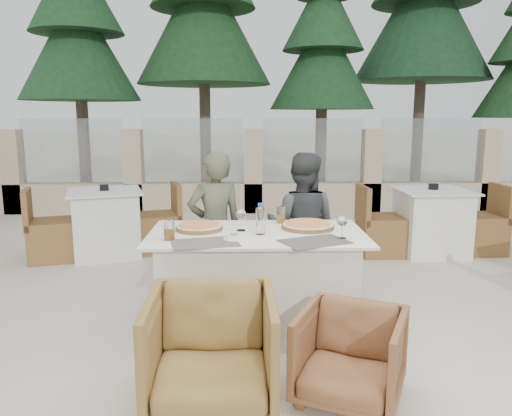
{
  "coord_description": "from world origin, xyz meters",
  "views": [
    {
      "loc": [
        -0.15,
        -3.57,
        1.63
      ],
      "look_at": [
        -0.06,
        0.33,
        0.9
      ],
      "focal_mm": 35.0,
      "sensor_mm": 36.0,
      "label": 1
    }
  ],
  "objects_px": {
    "armchair_far_right": "(310,266)",
    "beer_glass_right": "(281,215)",
    "diner_left": "(215,228)",
    "beer_glass_left": "(169,229)",
    "pizza_right": "(308,225)",
    "bg_table_a": "(106,223)",
    "olive_dish": "(234,236)",
    "bg_table_b": "(431,222)",
    "pizza_left": "(199,227)",
    "water_bottle": "(260,219)",
    "wine_glass_centre": "(241,219)",
    "diner_right": "(301,227)",
    "wine_glass_corner": "(342,226)",
    "armchair_near_right": "(350,356)",
    "dining_table": "(257,282)",
    "armchair_far_left": "(221,273)",
    "armchair_near_left": "(212,350)"
  },
  "relations": [
    {
      "from": "armchair_far_right",
      "to": "beer_glass_right",
      "type": "bearing_deg",
      "value": 30.35
    },
    {
      "from": "diner_left",
      "to": "beer_glass_left",
      "type": "bearing_deg",
      "value": 53.95
    },
    {
      "from": "beer_glass_left",
      "to": "pizza_right",
      "type": "bearing_deg",
      "value": 18.22
    },
    {
      "from": "pizza_right",
      "to": "bg_table_a",
      "type": "xyz_separation_m",
      "value": [
        -2.11,
        2.01,
        -0.41
      ]
    },
    {
      "from": "olive_dish",
      "to": "bg_table_b",
      "type": "distance_m",
      "value": 3.29
    },
    {
      "from": "pizza_right",
      "to": "beer_glass_left",
      "type": "height_order",
      "value": "beer_glass_left"
    },
    {
      "from": "pizza_left",
      "to": "water_bottle",
      "type": "relative_size",
      "value": 1.55
    },
    {
      "from": "wine_glass_centre",
      "to": "beer_glass_right",
      "type": "xyz_separation_m",
      "value": [
        0.32,
        0.26,
        -0.02
      ]
    },
    {
      "from": "pizza_left",
      "to": "diner_right",
      "type": "bearing_deg",
      "value": 34.24
    },
    {
      "from": "water_bottle",
      "to": "wine_glass_corner",
      "type": "height_order",
      "value": "water_bottle"
    },
    {
      "from": "diner_right",
      "to": "beer_glass_left",
      "type": "bearing_deg",
      "value": 56.14
    },
    {
      "from": "water_bottle",
      "to": "armchair_near_right",
      "type": "distance_m",
      "value": 1.2
    },
    {
      "from": "bg_table_a",
      "to": "bg_table_b",
      "type": "height_order",
      "value": "same"
    },
    {
      "from": "armchair_far_right",
      "to": "bg_table_a",
      "type": "distance_m",
      "value": 2.63
    },
    {
      "from": "dining_table",
      "to": "beer_glass_left",
      "type": "bearing_deg",
      "value": -161.83
    },
    {
      "from": "pizza_right",
      "to": "wine_glass_corner",
      "type": "bearing_deg",
      "value": -58.88
    },
    {
      "from": "wine_glass_corner",
      "to": "dining_table",
      "type": "bearing_deg",
      "value": 161.44
    },
    {
      "from": "dining_table",
      "to": "bg_table_b",
      "type": "xyz_separation_m",
      "value": [
        2.12,
        2.12,
        0.0
      ]
    },
    {
      "from": "pizza_right",
      "to": "armchair_far_left",
      "type": "bearing_deg",
      "value": 145.85
    },
    {
      "from": "armchair_far_left",
      "to": "diner_right",
      "type": "bearing_deg",
      "value": -162.62
    },
    {
      "from": "pizza_right",
      "to": "diner_left",
      "type": "xyz_separation_m",
      "value": [
        -0.74,
        0.49,
        -0.13
      ]
    },
    {
      "from": "armchair_near_left",
      "to": "bg_table_a",
      "type": "relative_size",
      "value": 0.45
    },
    {
      "from": "bg_table_b",
      "to": "water_bottle",
      "type": "bearing_deg",
      "value": -136.31
    },
    {
      "from": "beer_glass_left",
      "to": "diner_right",
      "type": "relative_size",
      "value": 0.12
    },
    {
      "from": "pizza_right",
      "to": "olive_dish",
      "type": "height_order",
      "value": "pizza_right"
    },
    {
      "from": "dining_table",
      "to": "bg_table_a",
      "type": "height_order",
      "value": "same"
    },
    {
      "from": "dining_table",
      "to": "diner_right",
      "type": "relative_size",
      "value": 1.22
    },
    {
      "from": "diner_right",
      "to": "armchair_near_right",
      "type": "bearing_deg",
      "value": 109.17
    },
    {
      "from": "water_bottle",
      "to": "olive_dish",
      "type": "height_order",
      "value": "water_bottle"
    },
    {
      "from": "diner_right",
      "to": "beer_glass_right",
      "type": "bearing_deg",
      "value": 74.71
    },
    {
      "from": "water_bottle",
      "to": "armchair_far_left",
      "type": "relative_size",
      "value": 0.39
    },
    {
      "from": "beer_glass_left",
      "to": "bg_table_b",
      "type": "bearing_deg",
      "value": 40.37
    },
    {
      "from": "pizza_left",
      "to": "pizza_right",
      "type": "relative_size",
      "value": 0.89
    },
    {
      "from": "olive_dish",
      "to": "diner_left",
      "type": "relative_size",
      "value": 0.08
    },
    {
      "from": "wine_glass_corner",
      "to": "armchair_far_left",
      "type": "bearing_deg",
      "value": 138.15
    },
    {
      "from": "wine_glass_corner",
      "to": "diner_right",
      "type": "relative_size",
      "value": 0.14
    },
    {
      "from": "pizza_right",
      "to": "bg_table_b",
      "type": "xyz_separation_m",
      "value": [
        1.73,
        1.99,
        -0.41
      ]
    },
    {
      "from": "armchair_near_right",
      "to": "bg_table_b",
      "type": "distance_m",
      "value": 3.48
    },
    {
      "from": "diner_left",
      "to": "bg_table_b",
      "type": "height_order",
      "value": "diner_left"
    },
    {
      "from": "pizza_left",
      "to": "armchair_near_right",
      "type": "height_order",
      "value": "pizza_left"
    },
    {
      "from": "dining_table",
      "to": "beer_glass_right",
      "type": "height_order",
      "value": "beer_glass_right"
    },
    {
      "from": "armchair_near_right",
      "to": "pizza_right",
      "type": "bearing_deg",
      "value": 120.58
    },
    {
      "from": "wine_glass_centre",
      "to": "diner_left",
      "type": "xyz_separation_m",
      "value": [
        -0.23,
        0.56,
        -0.2
      ]
    },
    {
      "from": "wine_glass_centre",
      "to": "beer_glass_left",
      "type": "relative_size",
      "value": 1.21
    },
    {
      "from": "bg_table_a",
      "to": "dining_table",
      "type": "bearing_deg",
      "value": -68.32
    },
    {
      "from": "armchair_near_left",
      "to": "bg_table_b",
      "type": "relative_size",
      "value": 0.45
    },
    {
      "from": "armchair_near_right",
      "to": "dining_table",
      "type": "bearing_deg",
      "value": 142.51
    },
    {
      "from": "bg_table_a",
      "to": "wine_glass_corner",
      "type": "bearing_deg",
      "value": -62.41
    },
    {
      "from": "diner_right",
      "to": "bg_table_a",
      "type": "bearing_deg",
      "value": -18.92
    },
    {
      "from": "wine_glass_corner",
      "to": "wine_glass_centre",
      "type": "bearing_deg",
      "value": 159.58
    }
  ]
}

